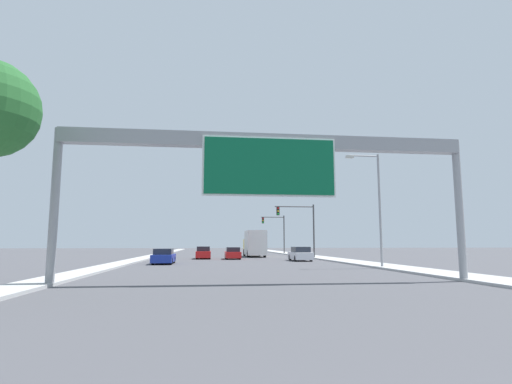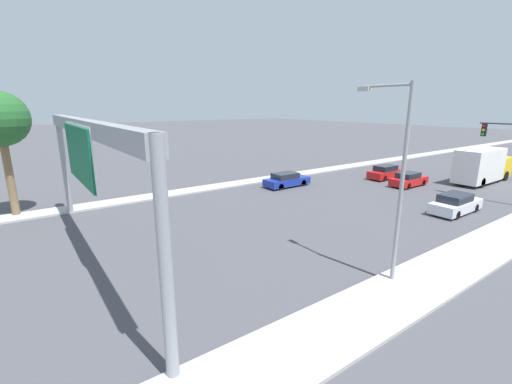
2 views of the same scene
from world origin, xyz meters
name	(u,v)px [view 2 (image 2 of 2)]	position (x,y,z in m)	size (l,w,h in m)	color
median_strip_left	(389,160)	(-10.75, 60.00, 0.07)	(2.00, 120.00, 0.15)	#AAAAAA
sign_gantry	(84,145)	(0.00, 17.90, 6.06)	(20.29, 0.73, 7.28)	gray
car_near_center	(455,204)	(7.00, 41.66, 0.71)	(1.84, 4.75, 1.51)	silver
car_far_right	(286,180)	(-7.00, 36.93, 0.67)	(1.84, 4.75, 1.41)	navy
car_mid_center	(408,180)	(0.00, 47.02, 0.67)	(1.77, 4.28, 1.41)	red
car_far_left	(386,172)	(-3.50, 48.42, 0.71)	(1.76, 4.74, 1.50)	red
truck_box_primary	(482,166)	(3.50, 54.72, 1.82)	(2.49, 8.71, 3.59)	yellow
street_lamp_right	(396,169)	(10.02, 28.50, 5.25)	(2.71, 0.28, 8.90)	gray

